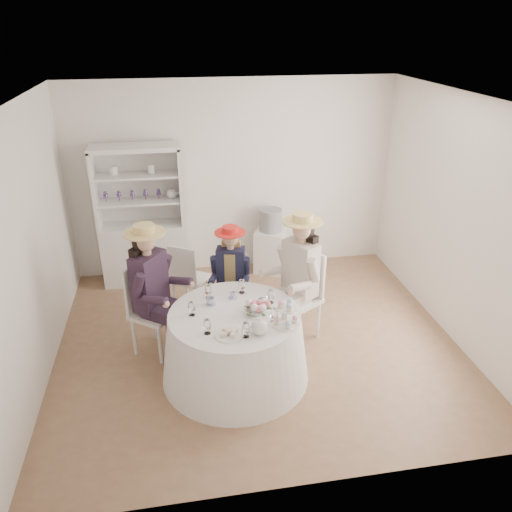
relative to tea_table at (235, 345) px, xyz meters
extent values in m
plane|color=brown|center=(0.33, 0.55, -0.38)|extent=(4.50, 4.50, 0.00)
plane|color=white|center=(0.33, 0.55, 2.32)|extent=(4.50, 4.50, 0.00)
plane|color=silver|center=(0.33, 2.55, 0.97)|extent=(4.50, 0.00, 4.50)
plane|color=silver|center=(0.33, -1.45, 0.97)|extent=(4.50, 0.00, 4.50)
plane|color=silver|center=(-1.92, 0.55, 0.97)|extent=(0.00, 4.50, 4.50)
plane|color=silver|center=(2.58, 0.55, 0.97)|extent=(0.00, 4.50, 4.50)
cone|color=white|center=(0.00, 0.00, -0.01)|extent=(1.51, 1.51, 0.74)
cylinder|color=white|center=(0.00, 0.00, 0.37)|extent=(1.31, 1.31, 0.02)
cube|color=silver|center=(-0.96, 2.30, 0.05)|extent=(1.16, 0.49, 0.85)
cube|color=silver|center=(-0.96, 2.49, 1.00)|extent=(1.14, 0.10, 1.04)
cube|color=silver|center=(-0.96, 2.30, 1.52)|extent=(1.16, 0.49, 0.06)
cube|color=silver|center=(-1.51, 2.30, 1.00)|extent=(0.06, 0.43, 1.04)
cube|color=silver|center=(-0.41, 2.30, 1.00)|extent=(0.06, 0.43, 1.04)
cube|color=silver|center=(-0.96, 2.30, 0.81)|extent=(1.08, 0.43, 0.03)
cube|color=silver|center=(-0.96, 2.30, 1.16)|extent=(1.08, 0.43, 0.03)
sphere|color=white|center=(-0.53, 2.30, 0.89)|extent=(0.13, 0.13, 0.13)
cube|color=silver|center=(0.82, 2.30, -0.06)|extent=(0.54, 0.54, 0.63)
cylinder|color=black|center=(0.82, 2.30, 0.42)|extent=(0.35, 0.35, 0.32)
cube|color=silver|center=(-0.81, 0.57, 0.11)|extent=(0.60, 0.60, 0.04)
cylinder|color=silver|center=(-0.77, 0.33, -0.14)|extent=(0.04, 0.04, 0.47)
cylinder|color=silver|center=(-0.56, 0.61, -0.14)|extent=(0.04, 0.04, 0.47)
cylinder|color=silver|center=(-1.05, 0.53, -0.14)|extent=(0.04, 0.04, 0.47)
cylinder|color=silver|center=(-0.84, 0.81, -0.14)|extent=(0.04, 0.04, 0.47)
cube|color=silver|center=(-0.96, 0.69, 0.40)|extent=(0.27, 0.35, 0.54)
cube|color=black|center=(-0.82, 0.58, 0.51)|extent=(0.40, 0.44, 0.63)
cube|color=black|center=(-0.76, 0.42, 0.20)|extent=(0.38, 0.33, 0.13)
cylinder|color=black|center=(-0.64, 0.33, -0.13)|extent=(0.11, 0.11, 0.50)
cylinder|color=black|center=(-0.92, 0.38, 0.58)|extent=(0.21, 0.19, 0.30)
cube|color=black|center=(-0.64, 0.57, 0.20)|extent=(0.38, 0.33, 0.13)
cylinder|color=black|center=(-0.52, 0.48, -0.13)|extent=(0.11, 0.11, 0.50)
cylinder|color=black|center=(-0.66, 0.74, 0.58)|extent=(0.21, 0.19, 0.30)
cylinder|color=#D8A889|center=(-0.82, 0.58, 0.84)|extent=(0.10, 0.10, 0.09)
sphere|color=#D8A889|center=(-0.82, 0.58, 0.96)|extent=(0.20, 0.20, 0.20)
sphere|color=black|center=(-0.86, 0.61, 0.95)|extent=(0.20, 0.20, 0.20)
cube|color=black|center=(-0.89, 0.63, 0.69)|extent=(0.22, 0.26, 0.41)
cylinder|color=#D8BA69|center=(-0.82, 0.58, 1.06)|extent=(0.43, 0.43, 0.01)
cylinder|color=#D8BA69|center=(-0.82, 0.58, 1.10)|extent=(0.22, 0.22, 0.09)
cube|color=silver|center=(0.09, 0.98, 0.03)|extent=(0.44, 0.44, 0.04)
cylinder|color=silver|center=(-0.09, 0.88, -0.18)|extent=(0.03, 0.03, 0.40)
cylinder|color=silver|center=(0.19, 0.81, -0.18)|extent=(0.03, 0.03, 0.40)
cylinder|color=silver|center=(-0.02, 1.16, -0.18)|extent=(0.03, 0.03, 0.40)
cylinder|color=silver|center=(0.26, 1.09, -0.18)|extent=(0.03, 0.03, 0.40)
cube|color=silver|center=(0.13, 1.14, 0.27)|extent=(0.34, 0.11, 0.45)
cube|color=#1C1E38|center=(0.09, 1.00, 0.36)|extent=(0.36, 0.25, 0.52)
cube|color=tan|center=(0.09, 1.00, 0.36)|extent=(0.17, 0.22, 0.45)
cube|color=#1C1E38|center=(-0.02, 0.90, 0.10)|extent=(0.19, 0.33, 0.11)
cylinder|color=#1C1E38|center=(-0.05, 0.78, -0.17)|extent=(0.09, 0.09, 0.41)
cylinder|color=#1C1E38|center=(-0.10, 1.01, 0.43)|extent=(0.12, 0.17, 0.25)
cube|color=#1C1E38|center=(0.14, 0.86, 0.10)|extent=(0.19, 0.33, 0.11)
cylinder|color=#1C1E38|center=(0.11, 0.74, -0.17)|extent=(0.09, 0.09, 0.41)
cylinder|color=#1C1E38|center=(0.26, 0.92, 0.43)|extent=(0.12, 0.17, 0.25)
cylinder|color=#D8A889|center=(0.09, 1.00, 0.64)|extent=(0.08, 0.08, 0.07)
sphere|color=#D8A889|center=(0.09, 1.00, 0.74)|extent=(0.17, 0.17, 0.17)
sphere|color=tan|center=(0.10, 1.04, 0.73)|extent=(0.17, 0.17, 0.17)
cube|color=tan|center=(0.11, 1.07, 0.52)|extent=(0.23, 0.12, 0.34)
cylinder|color=red|center=(0.09, 1.00, 0.82)|extent=(0.36, 0.36, 0.01)
cylinder|color=red|center=(0.09, 1.00, 0.86)|extent=(0.18, 0.18, 0.07)
cube|color=silver|center=(0.80, 0.58, 0.11)|extent=(0.60, 0.60, 0.04)
cylinder|color=silver|center=(0.56, 0.64, -0.14)|extent=(0.04, 0.04, 0.48)
cylinder|color=silver|center=(0.74, 0.34, -0.14)|extent=(0.04, 0.04, 0.48)
cylinder|color=silver|center=(0.86, 0.82, -0.14)|extent=(0.04, 0.04, 0.48)
cylinder|color=silver|center=(1.04, 0.52, -0.14)|extent=(0.04, 0.04, 0.48)
cube|color=silver|center=(0.97, 0.68, 0.41)|extent=(0.24, 0.37, 0.54)
cube|color=beige|center=(0.82, 0.59, 0.51)|extent=(0.39, 0.45, 0.63)
cube|color=beige|center=(0.64, 0.60, 0.20)|extent=(0.39, 0.31, 0.13)
cylinder|color=beige|center=(0.51, 0.52, -0.13)|extent=(0.11, 0.11, 0.50)
cylinder|color=beige|center=(0.66, 0.76, 0.59)|extent=(0.21, 0.18, 0.30)
cube|color=beige|center=(0.74, 0.43, 0.20)|extent=(0.39, 0.31, 0.13)
cylinder|color=beige|center=(0.61, 0.35, -0.13)|extent=(0.11, 0.11, 0.50)
cylinder|color=beige|center=(0.90, 0.38, 0.59)|extent=(0.21, 0.18, 0.30)
cylinder|color=#D8A889|center=(0.82, 0.59, 0.85)|extent=(0.10, 0.10, 0.09)
sphere|color=#D8A889|center=(0.82, 0.59, 0.97)|extent=(0.21, 0.21, 0.21)
sphere|color=black|center=(0.86, 0.62, 0.95)|extent=(0.21, 0.21, 0.21)
cube|color=black|center=(0.89, 0.64, 0.70)|extent=(0.21, 0.27, 0.41)
cylinder|color=#D8BA69|center=(0.82, 0.59, 1.07)|extent=(0.43, 0.43, 0.01)
cylinder|color=#D8BA69|center=(0.82, 0.59, 1.11)|extent=(0.22, 0.22, 0.09)
cube|color=silver|center=(-0.38, 1.41, 0.06)|extent=(0.53, 0.53, 0.04)
cylinder|color=silver|center=(-0.17, 1.46, -0.16)|extent=(0.03, 0.03, 0.42)
cylinder|color=silver|center=(-0.42, 1.62, -0.16)|extent=(0.03, 0.03, 0.42)
cylinder|color=silver|center=(-0.33, 1.20, -0.16)|extent=(0.03, 0.03, 0.42)
cylinder|color=silver|center=(-0.59, 1.36, -0.16)|extent=(0.03, 0.03, 0.42)
cube|color=silver|center=(-0.47, 1.27, 0.31)|extent=(0.32, 0.22, 0.48)
imported|color=white|center=(-0.21, 0.21, 0.42)|extent=(0.11, 0.11, 0.07)
imported|color=white|center=(0.02, 0.30, 0.41)|extent=(0.08, 0.08, 0.06)
imported|color=white|center=(0.29, 0.09, 0.42)|extent=(0.10, 0.10, 0.08)
imported|color=white|center=(0.20, -0.03, 0.40)|extent=(0.25, 0.25, 0.05)
sphere|color=#E37182|center=(0.29, -0.04, 0.47)|extent=(0.07, 0.07, 0.07)
sphere|color=white|center=(0.28, -0.01, 0.47)|extent=(0.07, 0.07, 0.07)
sphere|color=#E37182|center=(0.25, 0.01, 0.47)|extent=(0.07, 0.07, 0.07)
sphere|color=white|center=(0.22, 0.02, 0.47)|extent=(0.07, 0.07, 0.07)
sphere|color=#E37182|center=(0.18, 0.00, 0.47)|extent=(0.07, 0.07, 0.07)
sphere|color=white|center=(0.17, -0.03, 0.47)|extent=(0.07, 0.07, 0.07)
sphere|color=#E37182|center=(0.17, -0.06, 0.47)|extent=(0.07, 0.07, 0.07)
sphere|color=white|center=(0.18, -0.09, 0.47)|extent=(0.07, 0.07, 0.07)
sphere|color=#E37182|center=(0.22, -0.10, 0.47)|extent=(0.07, 0.07, 0.07)
sphere|color=white|center=(0.25, -0.10, 0.47)|extent=(0.07, 0.07, 0.07)
sphere|color=#E37182|center=(0.28, -0.08, 0.47)|extent=(0.07, 0.07, 0.07)
sphere|color=white|center=(0.19, -0.38, 0.45)|extent=(0.16, 0.16, 0.16)
cylinder|color=white|center=(0.28, -0.38, 0.46)|extent=(0.10, 0.03, 0.08)
cylinder|color=white|center=(0.19, -0.38, 0.53)|extent=(0.04, 0.04, 0.02)
cylinder|color=white|center=(-0.10, -0.36, 0.39)|extent=(0.27, 0.27, 0.01)
cube|color=beige|center=(-0.15, -0.38, 0.41)|extent=(0.06, 0.04, 0.03)
cube|color=beige|center=(-0.10, -0.36, 0.42)|extent=(0.07, 0.06, 0.03)
cube|color=beige|center=(-0.04, -0.34, 0.41)|extent=(0.07, 0.07, 0.03)
cube|color=beige|center=(-0.12, -0.32, 0.42)|extent=(0.07, 0.07, 0.03)
cube|color=beige|center=(-0.06, -0.40, 0.41)|extent=(0.07, 0.07, 0.03)
cylinder|color=white|center=(0.46, -0.27, 0.39)|extent=(0.26, 0.26, 0.01)
cylinder|color=white|center=(0.46, -0.27, 0.47)|extent=(0.02, 0.02, 0.17)
cylinder|color=white|center=(0.46, -0.27, 0.55)|extent=(0.20, 0.20, 0.01)
camera|label=1|loc=(-0.50, -4.16, 3.02)|focal=35.00mm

